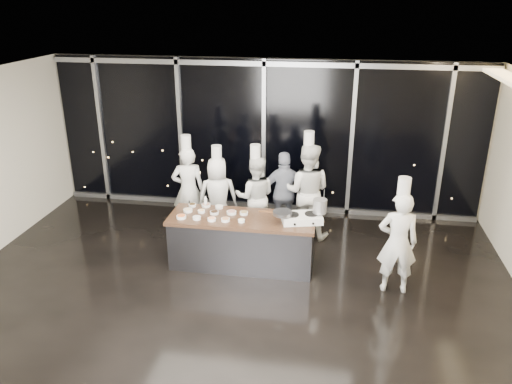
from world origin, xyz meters
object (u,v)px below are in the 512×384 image
guest (285,193)px  chef_center (255,196)px  chef_far_left (188,189)px  chef_left (218,196)px  frying_pan (282,213)px  stock_pot (320,206)px  demo_counter (242,241)px  chef_right (307,191)px  chef_side (398,242)px  stove (302,218)px

guest → chef_center: bearing=8.0°
chef_far_left → chef_left: 0.60m
frying_pan → stock_pot: stock_pot is taller
demo_counter → chef_right: size_ratio=1.18×
guest → chef_side: size_ratio=0.87×
chef_left → chef_side: size_ratio=0.94×
chef_side → chef_center: bearing=-34.7°
stock_pot → stove: bearing=-161.6°
chef_center → chef_far_left: bearing=-7.0°
chef_left → chef_center: size_ratio=0.98×
frying_pan → chef_right: 1.44m
stock_pot → chef_center: chef_center is taller
chef_center → chef_side: size_ratio=0.96×
stove → chef_far_left: (-2.27, 1.17, -0.09)m
frying_pan → guest: (-0.11, 1.48, -0.25)m
stock_pot → chef_center: bearing=139.0°
stock_pot → chef_far_left: (-2.56, 1.07, -0.28)m
demo_counter → stove: bearing=-0.2°
stove → chef_side: size_ratio=0.38×
frying_pan → chef_left: chef_left is taller
chef_center → chef_right: size_ratio=0.88×
guest → frying_pan: bearing=80.6°
demo_counter → stock_pot: 1.47m
stock_pot → chef_right: 1.27m
frying_pan → chef_right: size_ratio=0.28×
demo_counter → frying_pan: bearing=-7.6°
stock_pot → guest: guest is taller
chef_side → chef_left: bearing=-27.7°
chef_center → chef_side: (2.47, -1.58, 0.05)m
stove → chef_side: bearing=-29.4°
chef_side → guest: bearing=-45.0°
stove → chef_right: 1.31m
chef_center → demo_counter: bearing=80.7°
demo_counter → guest: bearing=67.7°
demo_counter → stock_pot: size_ratio=10.71×
frying_pan → chef_left: 1.84m
chef_far_left → chef_left: chef_far_left is taller
stove → chef_left: bearing=131.6°
stove → stock_pot: 0.36m
chef_left → guest: bearing=174.0°
stock_pot → chef_center: 1.69m
chef_left → stove: bearing=128.0°
demo_counter → frying_pan: 0.92m
demo_counter → guest: guest is taller
chef_far_left → frying_pan: bearing=131.6°
chef_far_left → chef_center: bearing=164.9°
chef_side → frying_pan: bearing=-11.8°
chef_left → chef_side: (3.18, -1.52, 0.06)m
stove → frying_pan: bearing=-179.3°
chef_right → stove: bearing=94.8°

